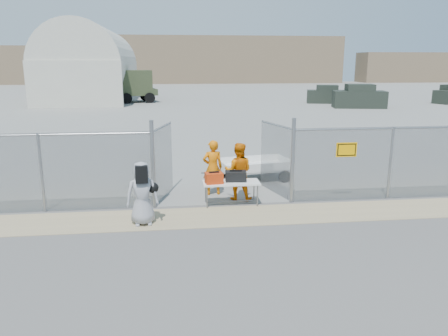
{
  "coord_description": "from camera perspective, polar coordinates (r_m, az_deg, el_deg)",
  "views": [
    {
      "loc": [
        -1.44,
        -9.99,
        4.03
      ],
      "look_at": [
        0.0,
        2.0,
        1.1
      ],
      "focal_mm": 35.0,
      "sensor_mm": 36.0,
      "label": 1
    }
  ],
  "objects": [
    {
      "name": "orange_bag",
      "position": [
        12.35,
        -1.32,
        -1.32
      ],
      "size": [
        0.52,
        0.38,
        0.31
      ],
      "primitive_type": "cube",
      "rotation": [
        0.0,
        0.0,
        0.12
      ],
      "color": "red",
      "rests_on": "folding_table"
    },
    {
      "name": "chain_link_fence",
      "position": [
        12.43,
        0.0,
        0.0
      ],
      "size": [
        40.0,
        0.2,
        2.2
      ],
      "primitive_type": null,
      "color": "gray",
      "rests_on": "ground"
    },
    {
      "name": "dirt_strip",
      "position": [
        11.79,
        0.58,
        -6.31
      ],
      "size": [
        44.0,
        1.6,
        0.01
      ],
      "primitive_type": "cube",
      "color": "tan",
      "rests_on": "ground"
    },
    {
      "name": "visitor",
      "position": [
        11.19,
        -10.64,
        -3.29
      ],
      "size": [
        0.85,
        0.6,
        1.63
      ],
      "primitive_type": "imported",
      "rotation": [
        0.0,
        0.0,
        0.1
      ],
      "color": "#9C9CA3",
      "rests_on": "ground"
    },
    {
      "name": "tarmac_inside",
      "position": [
        52.16,
        -5.3,
        9.16
      ],
      "size": [
        160.0,
        80.0,
        0.01
      ],
      "primitive_type": "cube",
      "color": "gray",
      "rests_on": "ground"
    },
    {
      "name": "black_duffel",
      "position": [
        12.59,
        1.54,
        -1.08
      ],
      "size": [
        0.63,
        0.4,
        0.29
      ],
      "primitive_type": "cube",
      "rotation": [
        0.0,
        0.0,
        -0.09
      ],
      "color": "black",
      "rests_on": "folding_table"
    },
    {
      "name": "security_worker_left",
      "position": [
        13.46,
        -1.48,
        0.03
      ],
      "size": [
        0.67,
        0.47,
        1.73
      ],
      "primitive_type": "imported",
      "rotation": [
        0.0,
        0.0,
        3.24
      ],
      "color": "orange",
      "rests_on": "ground"
    },
    {
      "name": "utility_trailer",
      "position": [
        15.37,
        3.96,
        -0.12
      ],
      "size": [
        3.41,
        2.19,
        0.77
      ],
      "primitive_type": null,
      "rotation": [
        0.0,
        0.0,
        0.19
      ],
      "color": "white",
      "rests_on": "ground"
    },
    {
      "name": "parked_vehicle_mid",
      "position": [
        45.76,
        13.29,
        9.34
      ],
      "size": [
        4.24,
        2.74,
        1.77
      ],
      "primitive_type": null,
      "rotation": [
        0.0,
        0.0,
        -0.27
      ],
      "color": "#252C24",
      "rests_on": "ground"
    },
    {
      "name": "military_truck",
      "position": [
        46.25,
        -13.15,
        10.31
      ],
      "size": [
        7.21,
        4.01,
        3.25
      ],
      "primitive_type": null,
      "rotation": [
        0.0,
        0.0,
        0.23
      ],
      "color": "#394428",
      "rests_on": "ground"
    },
    {
      "name": "distant_hills",
      "position": [
        88.23,
        -2.72,
        13.93
      ],
      "size": [
        140.0,
        6.0,
        9.0
      ],
      "primitive_type": null,
      "color": "#7F684F",
      "rests_on": "ground"
    },
    {
      "name": "ground",
      "position": [
        10.87,
        1.27,
        -8.13
      ],
      "size": [
        160.0,
        160.0,
        0.0
      ],
      "primitive_type": "plane",
      "color": "#504D4D"
    },
    {
      "name": "security_worker_right",
      "position": [
        12.98,
        1.89,
        -0.47
      ],
      "size": [
        0.98,
        0.85,
        1.74
      ],
      "primitive_type": "imported",
      "rotation": [
        0.0,
        0.0,
        2.89
      ],
      "color": "orange",
      "rests_on": "ground"
    },
    {
      "name": "parked_vehicle_near",
      "position": [
        41.76,
        17.25,
        8.92
      ],
      "size": [
        4.91,
        2.97,
        2.07
      ],
      "primitive_type": null,
      "rotation": [
        0.0,
        0.0,
        -0.21
      ],
      "color": "#252C24",
      "rests_on": "ground"
    },
    {
      "name": "folding_table",
      "position": [
        12.63,
        0.94,
        -3.33
      ],
      "size": [
        1.62,
        0.68,
        0.69
      ],
      "primitive_type": null,
      "rotation": [
        0.0,
        0.0,
        -0.0
      ],
      "color": "white",
      "rests_on": "ground"
    },
    {
      "name": "quonset_hangar",
      "position": [
        50.72,
        -17.0,
        13.03
      ],
      "size": [
        9.0,
        18.0,
        8.0
      ],
      "primitive_type": null,
      "color": "beige",
      "rests_on": "ground"
    }
  ]
}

